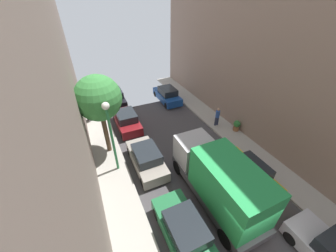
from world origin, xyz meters
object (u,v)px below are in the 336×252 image
at_px(parked_car_left_2, 184,232).
at_px(delivery_truck, 219,179).
at_px(potted_plant_1, 237,125).
at_px(potted_plant_2, 89,115).
at_px(lamp_post, 110,128).
at_px(street_tree_0, 98,99).
at_px(parked_car_left_5, 115,97).
at_px(parked_car_left_4, 127,120).
at_px(parked_car_right_2, 248,173).
at_px(parked_car_left_3, 146,158).
at_px(parked_car_right_3, 167,95).
at_px(pedestrian, 217,116).

bearing_deg(parked_car_left_2, delivery_truck, 24.24).
distance_m(potted_plant_1, potted_plant_2, 13.31).
height_order(parked_car_left_2, lamp_post, lamp_post).
bearing_deg(street_tree_0, lamp_post, -85.52).
bearing_deg(parked_car_left_5, lamp_post, -100.95).
distance_m(parked_car_left_5, potted_plant_1, 12.80).
relative_size(parked_car_left_4, street_tree_0, 0.72).
bearing_deg(potted_plant_1, potted_plant_2, 148.68).
distance_m(parked_car_left_5, potted_plant_2, 4.04).
relative_size(parked_car_right_2, potted_plant_1, 4.38).
relative_size(parked_car_left_3, delivery_truck, 0.64).
distance_m(parked_car_right_3, pedestrian, 6.70).
bearing_deg(parked_car_left_2, street_tree_0, 104.39).
height_order(parked_car_left_2, parked_car_right_3, same).
bearing_deg(potted_plant_2, parked_car_left_5, 42.67).
xyz_separation_m(parked_car_right_3, lamp_post, (-7.30, -7.98, 2.79)).
distance_m(parked_car_left_2, parked_car_right_3, 14.90).
distance_m(pedestrian, street_tree_0, 10.03).
distance_m(pedestrian, potted_plant_1, 1.80).
distance_m(pedestrian, lamp_post, 9.70).
distance_m(parked_car_left_3, potted_plant_1, 8.43).
height_order(parked_car_left_3, parked_car_right_2, same).
height_order(parked_car_right_2, pedestrian, pedestrian).
bearing_deg(potted_plant_1, parked_car_right_2, -123.53).
xyz_separation_m(parked_car_left_5, potted_plant_2, (-2.97, -2.73, 0.02)).
height_order(street_tree_0, potted_plant_2, street_tree_0).
bearing_deg(pedestrian, parked_car_left_5, 131.71).
height_order(parked_car_left_2, parked_car_left_3, same).
bearing_deg(parked_car_left_4, delivery_truck, -74.11).
bearing_deg(parked_car_left_2, potted_plant_1, 35.91).
height_order(parked_car_left_4, potted_plant_1, parked_car_left_4).
xyz_separation_m(parked_car_left_2, parked_car_right_2, (5.40, 1.55, 0.00)).
xyz_separation_m(parked_car_left_3, parked_car_right_3, (5.40, 8.47, 0.00)).
bearing_deg(street_tree_0, parked_car_right_2, -41.07).
distance_m(parked_car_left_3, parked_car_left_5, 10.32).
distance_m(parked_car_right_2, street_tree_0, 10.60).
xyz_separation_m(parked_car_right_2, street_tree_0, (-7.47, 6.51, 3.76)).
bearing_deg(delivery_truck, potted_plant_2, 115.69).
relative_size(potted_plant_2, lamp_post, 0.20).
height_order(parked_car_left_4, street_tree_0, street_tree_0).
relative_size(parked_car_left_5, potted_plant_1, 4.38).
relative_size(parked_car_right_3, street_tree_0, 0.72).
bearing_deg(parked_car_left_5, pedestrian, -48.29).
xyz_separation_m(parked_car_left_2, potted_plant_2, (-2.97, 13.00, 0.02)).
bearing_deg(parked_car_left_3, parked_car_left_5, 90.00).
distance_m(parked_car_left_2, parked_car_left_4, 10.70).
height_order(parked_car_right_3, delivery_truck, delivery_truck).
distance_m(delivery_truck, street_tree_0, 8.77).
distance_m(parked_car_left_3, pedestrian, 7.65).
xyz_separation_m(parked_car_left_2, street_tree_0, (-2.07, 8.06, 3.76)).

